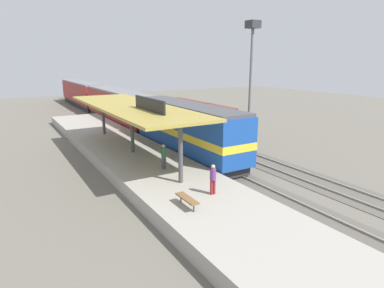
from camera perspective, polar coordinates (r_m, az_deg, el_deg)
The scene contains 13 objects.
ground_plane at distance 30.11m, azimuth 1.71°, elevation -1.32°, with size 120.00×120.00×0.00m, color #666056.
track_near at distance 29.11m, azimuth -1.61°, elevation -1.80°, with size 3.20×110.00×0.16m.
track_far at distance 31.52m, azimuth 5.70°, elevation -0.61°, with size 3.20×110.00×0.16m.
platform at distance 27.15m, azimuth -10.13°, elevation -2.28°, with size 6.00×44.00×0.90m, color #9E998E.
station_canopy at distance 26.21m, azimuth -10.45°, elevation 6.26°, with size 5.20×18.00×4.70m.
platform_bench at distance 16.69m, azimuth -0.86°, elevation -9.46°, with size 0.44×1.70×0.50m.
locomotive at distance 27.93m, azimuth -0.93°, elevation 2.55°, with size 2.93×14.43×4.44m.
passenger_carriage_front at distance 44.27m, azimuth -12.68°, elevation 6.40°, with size 2.90×20.00×4.24m.
passenger_carriage_rear at distance 64.26m, azimuth -18.62°, elevation 8.32°, with size 2.90×20.00×4.24m.
freight_car at distance 35.78m, azimuth 0.32°, elevation 4.41°, with size 2.80×12.00×3.54m.
light_mast at distance 32.81m, azimuth 10.29°, elevation 14.58°, with size 1.10×1.10×11.70m.
person_waiting at distance 18.06m, azimuth 3.65°, elevation -5.87°, with size 0.34×0.34×1.71m.
person_walking at distance 22.32m, azimuth -4.93°, elevation -1.96°, with size 0.34×0.34×1.71m.
Camera 1 is at (-13.61, -24.46, 8.03)m, focal length 30.78 mm.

